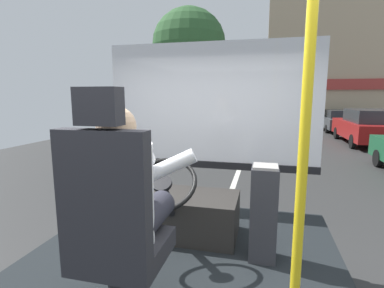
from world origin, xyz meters
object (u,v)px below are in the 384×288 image
(bus_driver, at_px, (124,194))
(parked_car_white, at_px, (320,113))
(handrail_pole, at_px, (304,143))
(driver_seat, at_px, (116,233))
(fare_box, at_px, (264,213))
(parked_car_charcoal, at_px, (340,120))
(steering_console, at_px, (180,213))
(parked_car_red, at_px, (369,126))

(bus_driver, xyz_separation_m, parked_car_white, (4.67, 21.63, -0.71))
(handrail_pole, bearing_deg, driver_seat, 175.34)
(bus_driver, bearing_deg, parked_car_white, 77.82)
(fare_box, bearing_deg, driver_seat, -128.66)
(driver_seat, bearing_deg, fare_box, 51.34)
(fare_box, height_order, parked_car_white, fare_box)
(bus_driver, xyz_separation_m, handrail_pole, (0.92, -0.19, 0.36))
(driver_seat, height_order, handrail_pole, handrail_pole)
(fare_box, xyz_separation_m, parked_car_white, (3.89, 20.76, -0.32))
(bus_driver, distance_m, parked_car_charcoal, 17.60)
(steering_console, height_order, handrail_pole, handrail_pole)
(driver_seat, distance_m, parked_car_white, 22.24)
(parked_car_charcoal, bearing_deg, steering_console, -107.48)
(steering_console, relative_size, parked_car_charcoal, 0.24)
(driver_seat, distance_m, handrail_pole, 1.07)
(handrail_pole, xyz_separation_m, parked_car_charcoal, (4.04, 17.05, -1.19))
(steering_console, xyz_separation_m, handrail_pole, (0.92, -1.30, 0.92))
(handrail_pole, height_order, parked_car_white, handrail_pole)
(bus_driver, relative_size, parked_car_white, 0.19)
(driver_seat, height_order, fare_box, driver_seat)
(fare_box, relative_size, parked_car_white, 0.20)
(bus_driver, bearing_deg, fare_box, 47.85)
(driver_seat, height_order, steering_console, driver_seat)
(driver_seat, bearing_deg, handrail_pole, -4.66)
(bus_driver, height_order, handrail_pole, handrail_pole)
(parked_car_white, bearing_deg, handrail_pole, -99.74)
(driver_seat, height_order, bus_driver, driver_seat)
(steering_console, relative_size, parked_car_red, 0.26)
(fare_box, bearing_deg, parked_car_white, 79.40)
(handrail_pole, bearing_deg, parked_car_red, 71.66)
(parked_car_red, bearing_deg, parked_car_charcoal, 90.01)
(parked_car_white, bearing_deg, steering_console, -102.82)
(parked_car_red, distance_m, parked_car_white, 9.64)
(bus_driver, height_order, parked_car_red, bus_driver)
(steering_console, relative_size, fare_box, 1.39)
(fare_box, relative_size, parked_car_red, 0.18)
(driver_seat, relative_size, handrail_pole, 0.60)
(parked_car_red, relative_size, parked_car_white, 1.09)
(steering_console, xyz_separation_m, fare_box, (0.78, -0.24, 0.17))
(fare_box, height_order, parked_car_red, fare_box)
(bus_driver, distance_m, parked_car_red, 13.00)
(parked_car_red, height_order, parked_car_white, parked_car_white)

